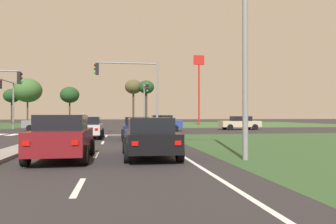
# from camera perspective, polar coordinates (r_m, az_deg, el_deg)

# --- Properties ---
(ground_plane) EXTENTS (200.00, 200.00, 0.00)m
(ground_plane) POSITION_cam_1_polar(r_m,az_deg,el_deg) (34.20, -16.03, -3.22)
(ground_plane) COLOR #282628
(grass_verge_far_right) EXTENTS (35.00, 35.00, 0.01)m
(grass_verge_far_right) POSITION_cam_1_polar(r_m,az_deg,el_deg) (62.12, 11.21, -2.03)
(grass_verge_far_right) COLOR #385B2D
(grass_verge_far_right) RESTS_ON ground
(median_island_near) EXTENTS (1.20, 22.00, 0.14)m
(median_island_near) POSITION_cam_1_polar(r_m,az_deg,el_deg) (15.58, -25.01, -6.11)
(median_island_near) COLOR gray
(median_island_near) RESTS_ON ground
(median_island_far) EXTENTS (1.20, 36.00, 0.14)m
(median_island_far) POSITION_cam_1_polar(r_m,az_deg,el_deg) (59.07, -12.93, -2.04)
(median_island_far) COLOR gray
(median_island_far) RESTS_ON ground
(lane_dash_near) EXTENTS (0.14, 2.00, 0.01)m
(lane_dash_near) POSITION_cam_1_polar(r_m,az_deg,el_deg) (7.71, -15.18, -12.40)
(lane_dash_near) COLOR silver
(lane_dash_near) RESTS_ON ground
(lane_dash_second) EXTENTS (0.14, 2.00, 0.01)m
(lane_dash_second) POSITION_cam_1_polar(r_m,az_deg,el_deg) (13.61, -12.31, -7.24)
(lane_dash_second) COLOR silver
(lane_dash_second) RESTS_ON ground
(lane_dash_third) EXTENTS (0.14, 2.00, 0.01)m
(lane_dash_third) POSITION_cam_1_polar(r_m,az_deg,el_deg) (19.58, -11.20, -5.21)
(lane_dash_third) COLOR silver
(lane_dash_third) RESTS_ON ground
(lane_dash_fourth) EXTENTS (0.14, 2.00, 0.01)m
(lane_dash_fourth) POSITION_cam_1_polar(r_m,az_deg,el_deg) (25.56, -10.62, -4.12)
(lane_dash_fourth) COLOR silver
(lane_dash_fourth) RESTS_ON ground
(edge_line_right) EXTENTS (0.14, 24.00, 0.01)m
(edge_line_right) POSITION_cam_1_polar(r_m,az_deg,el_deg) (16.16, 0.25, -6.20)
(edge_line_right) COLOR silver
(edge_line_right) RESTS_ON ground
(stop_bar_near) EXTENTS (6.40, 0.50, 0.01)m
(stop_bar_near) POSITION_cam_1_polar(r_m,az_deg,el_deg) (26.94, -9.88, -3.94)
(stop_bar_near) COLOR silver
(stop_bar_near) RESTS_ON ground
(crosswalk_bar_third) EXTENTS (0.70, 2.80, 0.01)m
(crosswalk_bar_third) POSITION_cam_1_polar(r_m,az_deg,el_deg) (29.95, -25.13, -3.56)
(crosswalk_bar_third) COLOR silver
(crosswalk_bar_third) RESTS_ON ground
(crosswalk_bar_fourth) EXTENTS (0.70, 2.80, 0.01)m
(crosswalk_bar_fourth) POSITION_cam_1_polar(r_m,az_deg,el_deg) (29.64, -22.99, -3.60)
(crosswalk_bar_fourth) COLOR silver
(crosswalk_bar_fourth) RESTS_ON ground
(crosswalk_bar_fifth) EXTENTS (0.70, 2.80, 0.01)m
(crosswalk_bar_fifth) POSITION_cam_1_polar(r_m,az_deg,el_deg) (29.38, -20.81, -3.63)
(crosswalk_bar_fifth) COLOR silver
(crosswalk_bar_fifth) RESTS_ON ground
(car_navy_near) EXTENTS (1.95, 4.35, 1.48)m
(car_navy_near) POSITION_cam_1_polar(r_m,az_deg,el_deg) (21.62, -5.43, -2.78)
(car_navy_near) COLOR #161E47
(car_navy_near) RESTS_ON ground
(car_silver_second) EXTENTS (2.05, 4.21, 1.49)m
(car_silver_second) POSITION_cam_1_polar(r_m,az_deg,el_deg) (23.42, -13.65, -2.58)
(car_silver_second) COLOR #B7B7BC
(car_silver_second) RESTS_ON ground
(car_grey_fourth) EXTENTS (4.54, 2.03, 1.60)m
(car_grey_fourth) POSITION_cam_1_polar(r_m,az_deg,el_deg) (36.04, -20.15, -1.77)
(car_grey_fourth) COLOR slate
(car_grey_fourth) RESTS_ON ground
(car_beige_fifth) EXTENTS (4.42, 2.08, 1.49)m
(car_beige_fifth) POSITION_cam_1_polar(r_m,az_deg,el_deg) (37.26, 12.29, -1.83)
(car_beige_fifth) COLOR #BCAD8E
(car_beige_fifth) RESTS_ON ground
(car_maroon_sixth) EXTENTS (2.02, 4.16, 1.60)m
(car_maroon_sixth) POSITION_cam_1_polar(r_m,az_deg,el_deg) (12.27, -17.77, -4.16)
(car_maroon_sixth) COLOR maroon
(car_maroon_sixth) RESTS_ON ground
(car_blue_seventh) EXTENTS (4.24, 2.04, 1.60)m
(car_blue_seventh) POSITION_cam_1_polar(r_m,az_deg,el_deg) (32.97, -1.27, -1.92)
(car_blue_seventh) COLOR navy
(car_blue_seventh) RESTS_ON ground
(car_black_eighth) EXTENTS (2.00, 4.49, 1.50)m
(car_black_eighth) POSITION_cam_1_polar(r_m,az_deg,el_deg) (12.53, -3.16, -4.32)
(car_black_eighth) COLOR black
(car_black_eighth) RESTS_ON ground
(traffic_signal_far_left) EXTENTS (0.32, 4.78, 5.58)m
(traffic_signal_far_left) POSITION_cam_1_polar(r_m,az_deg,el_deg) (40.62, -25.83, 2.67)
(traffic_signal_far_left) COLOR gray
(traffic_signal_far_left) RESTS_ON ground
(traffic_signal_near_right) EXTENTS (5.24, 0.32, 6.13)m
(traffic_signal_near_right) POSITION_cam_1_polar(r_m,az_deg,el_deg) (27.45, -5.71, 4.95)
(traffic_signal_near_right) COLOR gray
(traffic_signal_near_right) RESTS_ON ground
(traffic_signal_far_right) EXTENTS (0.32, 4.36, 5.37)m
(traffic_signal_far_right) POSITION_cam_1_polar(r_m,az_deg,el_deg) (39.09, -3.92, 2.51)
(traffic_signal_far_right) COLOR gray
(traffic_signal_far_right) RESTS_ON ground
(street_lamp_near) EXTENTS (1.99, 0.67, 9.48)m
(street_lamp_near) POSITION_cam_1_polar(r_m,az_deg,el_deg) (12.61, 12.42, 16.34)
(street_lamp_near) COLOR gray
(street_lamp_near) RESTS_ON ground
(pedestrian_at_median) EXTENTS (0.34, 0.34, 1.77)m
(pedestrian_at_median) POSITION_cam_1_polar(r_m,az_deg,el_deg) (44.74, -14.34, -1.04)
(pedestrian_at_median) COLOR maroon
(pedestrian_at_median) RESTS_ON median_island_far
(fastfood_pole_sign) EXTENTS (1.80, 0.40, 11.73)m
(fastfood_pole_sign) POSITION_cam_1_polar(r_m,az_deg,el_deg) (56.27, 5.36, 6.52)
(fastfood_pole_sign) COLOR red
(fastfood_pole_sign) RESTS_ON ground
(treeline_second) EXTENTS (3.29, 3.29, 6.96)m
(treeline_second) POSITION_cam_1_polar(r_m,az_deg,el_deg) (73.65, -25.35, 2.51)
(treeline_second) COLOR #423323
(treeline_second) RESTS_ON ground
(treeline_third) EXTENTS (5.35, 5.35, 8.64)m
(treeline_third) POSITION_cam_1_polar(r_m,az_deg,el_deg) (68.53, -23.08, 3.45)
(treeline_third) COLOR #423323
(treeline_third) RESTS_ON ground
(treeline_fourth) EXTENTS (3.88, 3.88, 7.45)m
(treeline_fourth) POSITION_cam_1_polar(r_m,az_deg,el_deg) (70.68, -16.61, 2.83)
(treeline_fourth) COLOR #423323
(treeline_fourth) RESTS_ON ground
(treeline_fifth) EXTENTS (3.26, 3.26, 8.80)m
(treeline_fifth) POSITION_cam_1_polar(r_m,az_deg,el_deg) (68.30, -3.78, 4.15)
(treeline_fifth) COLOR #423323
(treeline_fifth) RESTS_ON ground
(treeline_sixth) EXTENTS (3.49, 3.49, 9.01)m
(treeline_sixth) POSITION_cam_1_polar(r_m,az_deg,el_deg) (68.96, -6.00, 4.26)
(treeline_sixth) COLOR #423323
(treeline_sixth) RESTS_ON ground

